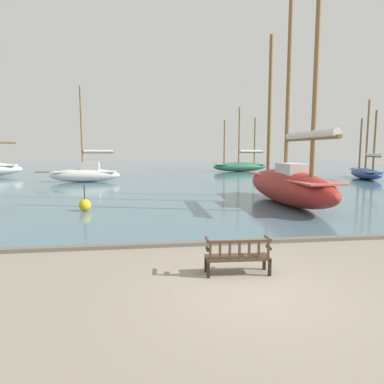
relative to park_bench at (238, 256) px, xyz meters
name	(u,v)px	position (x,y,z in m)	size (l,w,h in m)	color
ground_plane	(256,292)	(0.12, -1.11, -0.47)	(160.00, 160.00, 0.00)	gray
harbor_water	(162,171)	(0.12, 42.89, -0.43)	(100.00, 80.00, 0.08)	slate
quay_edge_kerb	(219,243)	(0.12, 2.74, -0.41)	(40.00, 0.30, 0.12)	#675F54
park_bench	(238,256)	(0.00, 0.00, 0.00)	(1.62, 0.59, 0.92)	black
sailboat_mid_starboard	(85,174)	(-7.92, 25.56, 0.41)	(7.78, 1.67, 8.93)	silver
sailboat_outer_starboard	(288,182)	(5.68, 10.22, 0.83)	(2.37, 10.29, 12.17)	maroon
sailboat_far_port	(366,172)	(20.72, 25.05, 0.38)	(4.00, 8.32, 8.20)	navy
sailboat_far_starboard	(240,165)	(11.17, 39.43, 0.46)	(8.16, 2.97, 8.97)	#2D6647
channel_buoy	(85,205)	(-5.27, 9.36, -0.09)	(0.59, 0.59, 1.29)	gold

